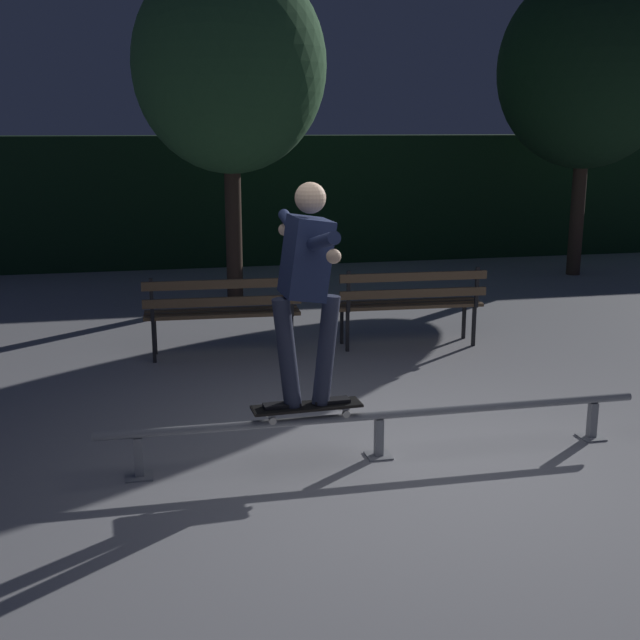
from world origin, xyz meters
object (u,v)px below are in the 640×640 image
park_bench_left_center (410,299)px  tree_behind_benches (230,66)px  grind_rail (379,422)px  park_bench_leftmost (222,307)px  tree_far_right (588,70)px  skateboarder (307,276)px  skateboard (307,407)px

park_bench_left_center → tree_behind_benches: tree_behind_benches is taller
grind_rail → park_bench_leftmost: size_ratio=2.48×
grind_rail → park_bench_left_center: size_ratio=2.48×
park_bench_left_center → tree_far_right: tree_far_right is taller
skateboarder → tree_far_right: 8.84m
skateboard → tree_far_right: tree_far_right is taller
park_bench_leftmost → tree_behind_benches: bearing=81.3°
skateboard → park_bench_left_center: bearing=59.1°
skateboard → grind_rail: bearing=-0.0°
grind_rail → skateboard: size_ratio=5.08×
skateboard → tree_far_right: bearing=48.9°
grind_rail → skateboard: (-0.53, 0.00, 0.15)m
skateboard → skateboarder: skateboarder is taller
park_bench_leftmost → tree_behind_benches: size_ratio=0.36×
grind_rail → tree_behind_benches: size_ratio=0.89×
park_bench_left_center → tree_behind_benches: bearing=119.6°
skateboard → park_bench_left_center: 3.31m
skateboard → tree_behind_benches: size_ratio=0.18×
tree_far_right → park_bench_left_center: bearing=-137.4°
skateboard → tree_far_right: 9.08m
skateboarder → tree_far_right: (5.69, 6.51, 1.83)m
skateboard → park_bench_leftmost: park_bench_leftmost is taller
grind_rail → skateboard: skateboard is taller
grind_rail → park_bench_left_center: (1.17, 2.84, 0.27)m
tree_far_right → skateboard: bearing=-131.1°
park_bench_left_center → tree_far_right: bearing=42.6°
grind_rail → tree_far_right: size_ratio=0.85×
grind_rail → tree_far_right: tree_far_right is taller
skateboarder → tree_behind_benches: bearing=89.0°
park_bench_leftmost → tree_far_right: size_ratio=0.34×
skateboarder → park_bench_left_center: skateboarder is taller
skateboarder → park_bench_left_center: bearing=59.2°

